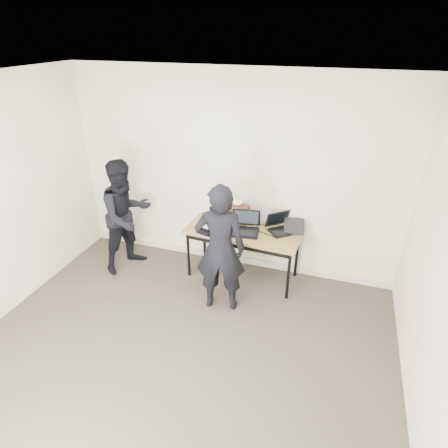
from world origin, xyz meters
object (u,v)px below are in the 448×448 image
at_px(laptop_center, 245,227).
at_px(person_observer, 127,216).
at_px(leather_satchel, 235,213).
at_px(laptop_beige, 213,222).
at_px(equipment_box, 294,226).
at_px(person_typist, 220,249).
at_px(desk, 243,235).
at_px(laptop_right, 281,227).

bearing_deg(laptop_center, person_observer, -179.74).
xyz_separation_m(leather_satchel, person_observer, (-1.42, -0.45, -0.05)).
height_order(laptop_beige, leather_satchel, leather_satchel).
bearing_deg(laptop_beige, person_observer, -149.77).
height_order(laptop_beige, equipment_box, laptop_beige).
relative_size(laptop_center, person_typist, 0.25).
bearing_deg(equipment_box, desk, -163.08).
bearing_deg(laptop_center, desk, 173.84).
distance_m(laptop_right, person_typist, 1.00).
height_order(desk, equipment_box, equipment_box).
bearing_deg(laptop_beige, laptop_center, 16.60).
relative_size(laptop_center, equipment_box, 1.60).
relative_size(desk, person_typist, 0.94).
bearing_deg(person_observer, equipment_box, -54.46).
bearing_deg(person_typist, laptop_right, -135.90).
bearing_deg(desk, laptop_right, 22.26).
relative_size(leather_satchel, person_observer, 0.23).
relative_size(equipment_box, person_observer, 0.16).
bearing_deg(laptop_right, equipment_box, -30.36).
bearing_deg(person_typist, leather_satchel, -96.47).
xyz_separation_m(laptop_center, equipment_box, (0.60, 0.19, 0.01)).
bearing_deg(person_typist, equipment_box, -142.00).
bearing_deg(desk, laptop_beige, -179.26).
xyz_separation_m(laptop_beige, laptop_right, (0.89, 0.14, 0.01)).
height_order(person_typist, person_observer, person_typist).
xyz_separation_m(laptop_right, person_observer, (-2.07, -0.38, 0.02)).
xyz_separation_m(desk, person_observer, (-1.60, -0.22, 0.14)).
bearing_deg(laptop_right, laptop_beige, 148.47).
bearing_deg(person_observer, desk, -57.09).
distance_m(laptop_center, leather_satchel, 0.31).
height_order(laptop_center, laptop_right, laptop_center).
bearing_deg(equipment_box, laptop_center, -162.36).
height_order(equipment_box, person_typist, person_typist).
bearing_deg(person_observer, laptop_right, -54.45).
relative_size(laptop_right, leather_satchel, 1.26).
relative_size(laptop_beige, person_typist, 0.22).
bearing_deg(person_observer, person_typist, -81.55).
bearing_deg(leather_satchel, desk, -51.22).
relative_size(laptop_beige, laptop_right, 0.80).
height_order(laptop_beige, laptop_right, laptop_right).
distance_m(desk, person_typist, 0.69).
distance_m(desk, person_observer, 1.62).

